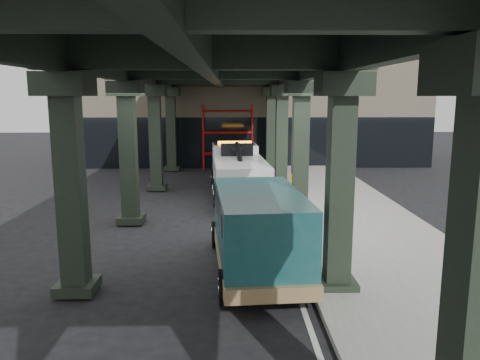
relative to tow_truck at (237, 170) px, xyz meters
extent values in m
plane|color=black|center=(-0.47, -6.58, -1.21)|extent=(90.00, 90.00, 0.00)
cube|color=gray|center=(4.03, -4.58, -1.14)|extent=(5.00, 40.00, 0.15)
cube|color=silver|center=(1.23, -4.58, -1.20)|extent=(0.12, 38.00, 0.01)
cube|color=black|center=(2.13, -16.58, 1.29)|extent=(0.55, 0.55, 5.00)
cube|color=black|center=(2.13, -10.58, 1.29)|extent=(0.55, 0.55, 5.00)
cube|color=black|center=(2.13, -10.58, 3.54)|extent=(1.10, 1.10, 0.50)
cube|color=black|center=(2.13, -10.58, -1.03)|extent=(0.90, 0.90, 0.24)
cube|color=black|center=(2.13, -4.58, 1.29)|extent=(0.55, 0.55, 5.00)
cube|color=black|center=(2.13, -4.58, 3.54)|extent=(1.10, 1.10, 0.50)
cube|color=black|center=(2.13, -4.58, -1.03)|extent=(0.90, 0.90, 0.24)
cube|color=black|center=(2.13, 1.42, 1.29)|extent=(0.55, 0.55, 5.00)
cube|color=black|center=(2.13, 1.42, 3.54)|extent=(1.10, 1.10, 0.50)
cube|color=black|center=(2.13, 1.42, -1.03)|extent=(0.90, 0.90, 0.24)
cube|color=black|center=(2.13, 7.42, 1.29)|extent=(0.55, 0.55, 5.00)
cube|color=black|center=(2.13, 7.42, 3.54)|extent=(1.10, 1.10, 0.50)
cube|color=black|center=(2.13, 7.42, -1.03)|extent=(0.90, 0.90, 0.24)
cube|color=black|center=(-3.87, -10.58, 1.29)|extent=(0.55, 0.55, 5.00)
cube|color=black|center=(-3.87, -10.58, 3.54)|extent=(1.10, 1.10, 0.50)
cube|color=black|center=(-3.87, -10.58, -1.03)|extent=(0.90, 0.90, 0.24)
cube|color=black|center=(-3.87, -4.58, 1.29)|extent=(0.55, 0.55, 5.00)
cube|color=black|center=(-3.87, -4.58, 3.54)|extent=(1.10, 1.10, 0.50)
cube|color=black|center=(-3.87, -4.58, -1.03)|extent=(0.90, 0.90, 0.24)
cube|color=black|center=(-3.87, 1.42, 1.29)|extent=(0.55, 0.55, 5.00)
cube|color=black|center=(-3.87, 1.42, 3.54)|extent=(1.10, 1.10, 0.50)
cube|color=black|center=(-3.87, 1.42, -1.03)|extent=(0.90, 0.90, 0.24)
cube|color=black|center=(-3.87, 7.42, 1.29)|extent=(0.55, 0.55, 5.00)
cube|color=black|center=(-3.87, 7.42, 3.54)|extent=(1.10, 1.10, 0.50)
cube|color=black|center=(-3.87, 7.42, -1.03)|extent=(0.90, 0.90, 0.24)
cube|color=black|center=(2.13, -4.58, 4.34)|extent=(0.35, 32.00, 1.10)
cube|color=black|center=(-3.87, -4.58, 4.34)|extent=(0.35, 32.00, 1.10)
cube|color=black|center=(-0.87, -4.58, 4.34)|extent=(0.35, 32.00, 1.10)
cube|color=black|center=(-0.87, -4.58, 5.04)|extent=(7.40, 32.00, 0.30)
cube|color=#C6B793|center=(1.53, 13.42, 2.79)|extent=(22.00, 10.00, 8.00)
cylinder|color=#A90F0D|center=(-1.97, 8.32, 0.79)|extent=(0.08, 0.08, 4.00)
cylinder|color=#A90F0D|center=(-1.97, 7.52, 0.79)|extent=(0.08, 0.08, 4.00)
cylinder|color=#A90F0D|center=(1.03, 8.32, 0.79)|extent=(0.08, 0.08, 4.00)
cylinder|color=#A90F0D|center=(1.03, 7.52, 0.79)|extent=(0.08, 0.08, 4.00)
cylinder|color=#A90F0D|center=(-0.47, 8.32, -0.21)|extent=(3.00, 0.08, 0.08)
cylinder|color=#A90F0D|center=(-0.47, 8.32, 1.09)|extent=(3.00, 0.08, 0.08)
cylinder|color=#A90F0D|center=(-0.47, 8.32, 2.39)|extent=(3.00, 0.08, 0.08)
cube|color=black|center=(0.03, -0.47, -0.58)|extent=(1.31, 6.76, 0.22)
cube|color=silver|center=(-0.11, 1.81, 0.18)|extent=(2.23, 2.28, 1.61)
cube|color=silver|center=(-0.17, 2.75, -0.27)|extent=(2.14, 0.76, 0.81)
cube|color=black|center=(-0.13, 2.04, 0.63)|extent=(2.04, 1.28, 0.76)
cube|color=silver|center=(0.09, -1.49, 0.00)|extent=(2.42, 4.60, 1.25)
cube|color=orange|center=(-0.10, 1.64, 1.07)|extent=(1.62, 0.35, 0.14)
cube|color=black|center=(-0.02, 0.29, 0.90)|extent=(1.46, 0.63, 0.54)
cylinder|color=black|center=(0.08, -1.31, 0.67)|extent=(0.41, 3.14, 1.20)
cube|color=black|center=(0.24, -3.77, -0.90)|extent=(0.35, 1.27, 0.16)
cube|color=black|center=(0.27, -4.40, -0.94)|extent=(1.44, 0.31, 0.16)
cylinder|color=black|center=(-1.11, 2.02, -0.72)|extent=(0.37, 1.00, 0.99)
cylinder|color=silver|center=(-1.11, 2.02, -0.72)|extent=(0.38, 0.56, 0.54)
cylinder|color=black|center=(0.85, 2.14, -0.72)|extent=(0.37, 1.00, 0.99)
cylinder|color=silver|center=(0.85, 2.14, -0.72)|extent=(0.38, 0.56, 0.54)
cylinder|color=black|center=(-0.93, -0.93, -0.72)|extent=(0.37, 1.00, 0.99)
cylinder|color=silver|center=(-0.93, -0.93, -0.72)|extent=(0.38, 0.56, 0.54)
cylinder|color=black|center=(1.04, -0.81, -0.72)|extent=(0.37, 1.00, 0.99)
cylinder|color=silver|center=(1.04, -0.81, -0.72)|extent=(0.38, 0.56, 0.54)
cylinder|color=black|center=(-0.86, -2.09, -0.72)|extent=(0.37, 1.00, 0.99)
cylinder|color=silver|center=(-0.86, -2.09, -0.72)|extent=(0.38, 0.56, 0.54)
cylinder|color=black|center=(1.11, -1.97, -0.72)|extent=(0.37, 1.00, 0.99)
cylinder|color=silver|center=(1.11, -1.97, -0.72)|extent=(0.38, 0.56, 0.54)
cube|color=#134345|center=(0.19, -7.14, -0.31)|extent=(2.01, 1.18, 0.85)
cube|color=#134345|center=(0.39, -9.74, 0.07)|extent=(2.30, 4.40, 1.85)
cube|color=#94774B|center=(0.36, -9.36, -0.69)|extent=(2.42, 5.44, 0.33)
cube|color=black|center=(0.22, -7.51, 0.45)|extent=(1.87, 0.54, 0.79)
cube|color=black|center=(0.36, -9.45, 0.54)|extent=(2.27, 3.55, 0.52)
cube|color=silver|center=(0.15, -6.64, -0.69)|extent=(1.90, 0.25, 0.28)
cylinder|color=black|center=(-0.75, -7.25, -0.81)|extent=(0.32, 0.81, 0.80)
cylinder|color=silver|center=(-0.75, -7.25, -0.81)|extent=(0.33, 0.46, 0.44)
cylinder|color=black|center=(1.14, -7.11, -0.81)|extent=(0.32, 0.81, 0.80)
cylinder|color=silver|center=(1.14, -7.11, -0.81)|extent=(0.33, 0.46, 0.44)
cylinder|color=black|center=(-0.45, -11.22, -0.81)|extent=(0.32, 0.81, 0.80)
cylinder|color=silver|center=(-0.45, -11.22, -0.81)|extent=(0.33, 0.46, 0.44)
cylinder|color=black|center=(1.44, -11.08, -0.81)|extent=(0.32, 0.81, 0.80)
cylinder|color=silver|center=(1.44, -11.08, -0.81)|extent=(0.33, 0.46, 0.44)
camera|label=1|loc=(-0.32, -20.84, 3.29)|focal=35.00mm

